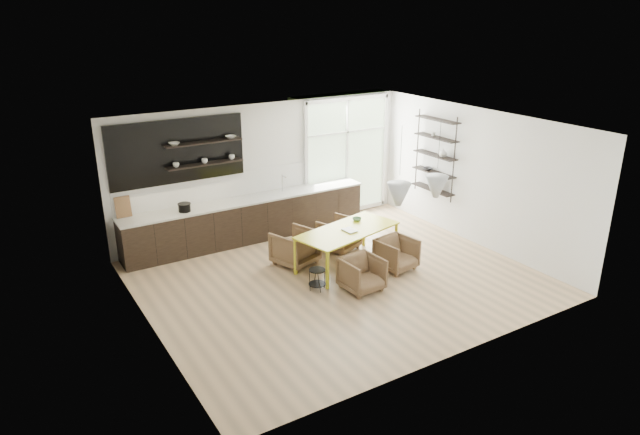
{
  "coord_description": "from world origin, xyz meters",
  "views": [
    {
      "loc": [
        -5.37,
        -8.07,
        4.81
      ],
      "look_at": [
        -0.04,
        0.6,
        1.05
      ],
      "focal_mm": 32.0,
      "sensor_mm": 36.0,
      "label": 1
    }
  ],
  "objects_px": {
    "armchair_front_left": "(362,274)",
    "armchair_front_right": "(396,254)",
    "wire_stool": "(317,277)",
    "armchair_back_right": "(339,234)",
    "armchair_back_left": "(295,247)",
    "dining_table": "(348,232)"
  },
  "relations": [
    {
      "from": "armchair_back_left",
      "to": "armchair_front_left",
      "type": "height_order",
      "value": "armchair_back_left"
    },
    {
      "from": "armchair_back_left",
      "to": "armchair_back_right",
      "type": "bearing_deg",
      "value": 168.66
    },
    {
      "from": "armchair_front_left",
      "to": "armchair_front_right",
      "type": "xyz_separation_m",
      "value": [
        1.09,
        0.37,
        0.0
      ]
    },
    {
      "from": "armchair_back_right",
      "to": "armchair_front_right",
      "type": "height_order",
      "value": "armchair_back_right"
    },
    {
      "from": "dining_table",
      "to": "armchair_front_right",
      "type": "height_order",
      "value": "dining_table"
    },
    {
      "from": "armchair_back_left",
      "to": "armchair_front_left",
      "type": "bearing_deg",
      "value": 87.69
    },
    {
      "from": "armchair_back_right",
      "to": "wire_stool",
      "type": "bearing_deg",
      "value": 24.38
    },
    {
      "from": "armchair_back_left",
      "to": "armchair_front_right",
      "type": "xyz_separation_m",
      "value": [
        1.56,
        -1.25,
        -0.04
      ]
    },
    {
      "from": "armchair_front_right",
      "to": "armchair_front_left",
      "type": "bearing_deg",
      "value": -170.26
    },
    {
      "from": "armchair_front_right",
      "to": "dining_table",
      "type": "bearing_deg",
      "value": 130.13
    },
    {
      "from": "armchair_back_right",
      "to": "armchair_front_left",
      "type": "xyz_separation_m",
      "value": [
        -0.66,
        -1.76,
        -0.02
      ]
    },
    {
      "from": "dining_table",
      "to": "armchair_back_left",
      "type": "distance_m",
      "value": 1.1
    },
    {
      "from": "dining_table",
      "to": "wire_stool",
      "type": "distance_m",
      "value": 1.27
    },
    {
      "from": "armchair_back_right",
      "to": "armchair_back_left",
      "type": "bearing_deg",
      "value": -12.96
    },
    {
      "from": "armchair_back_left",
      "to": "wire_stool",
      "type": "xyz_separation_m",
      "value": [
        -0.21,
        -1.19,
        -0.1
      ]
    },
    {
      "from": "armchair_front_left",
      "to": "armchair_back_left",
      "type": "bearing_deg",
      "value": 103.26
    },
    {
      "from": "armchair_front_left",
      "to": "wire_stool",
      "type": "distance_m",
      "value": 0.81
    },
    {
      "from": "dining_table",
      "to": "wire_stool",
      "type": "bearing_deg",
      "value": -164.79
    },
    {
      "from": "armchair_front_left",
      "to": "armchair_front_right",
      "type": "distance_m",
      "value": 1.15
    },
    {
      "from": "armchair_front_left",
      "to": "wire_stool",
      "type": "height_order",
      "value": "armchair_front_left"
    },
    {
      "from": "armchair_front_left",
      "to": "dining_table",
      "type": "bearing_deg",
      "value": 67.0
    },
    {
      "from": "armchair_back_right",
      "to": "armchair_front_left",
      "type": "height_order",
      "value": "armchair_back_right"
    }
  ]
}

